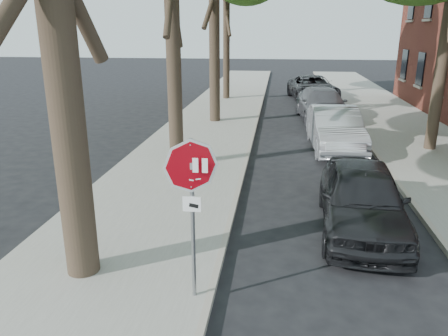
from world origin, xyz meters
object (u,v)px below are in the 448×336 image
object	(u,v)px
car_a	(362,198)
car_c	(322,105)
car_d	(313,88)
car_b	(335,129)
stop_sign	(192,189)

from	to	relation	value
car_a	car_c	bearing A→B (deg)	92.61
car_d	car_c	bearing A→B (deg)	-97.79
car_d	car_b	bearing A→B (deg)	-97.79
car_d	car_a	bearing A→B (deg)	-98.39
stop_sign	car_d	bearing A→B (deg)	81.25
car_c	car_b	bearing A→B (deg)	-95.24
stop_sign	car_a	world-z (taller)	stop_sign
car_a	car_d	xyz separation A→B (m)	(0.19, 18.33, 0.01)
car_b	car_c	world-z (taller)	car_b
car_c	car_d	world-z (taller)	car_c
car_c	car_d	size ratio (longest dim) A/B	0.97
stop_sign	car_b	world-z (taller)	stop_sign
car_b	car_d	size ratio (longest dim) A/B	0.86
stop_sign	car_b	xyz separation A→B (m)	(3.30, 9.86, -1.18)
car_a	stop_sign	bearing A→B (deg)	-131.45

